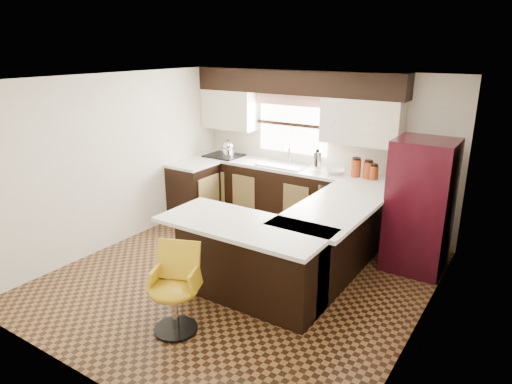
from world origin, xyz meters
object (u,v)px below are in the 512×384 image
Objects in this scene: peninsula_long at (330,243)px; peninsula_return at (250,262)px; refrigerator at (420,206)px; bar_chair at (174,291)px.

peninsula_return is at bearing -118.30° from peninsula_long.
refrigerator is (1.35, 1.80, 0.39)m from peninsula_return.
peninsula_long is at bearing -135.00° from refrigerator.
peninsula_long is at bearing 44.73° from bar_chair.
refrigerator reaches higher than peninsula_return.
peninsula_long is 1.22m from refrigerator.
bar_chair reaches higher than peninsula_return.
bar_chair is (-0.82, -1.89, 0.00)m from peninsula_long.
peninsula_long and peninsula_return have the same top height.
peninsula_long is 2.16× the size of bar_chair.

